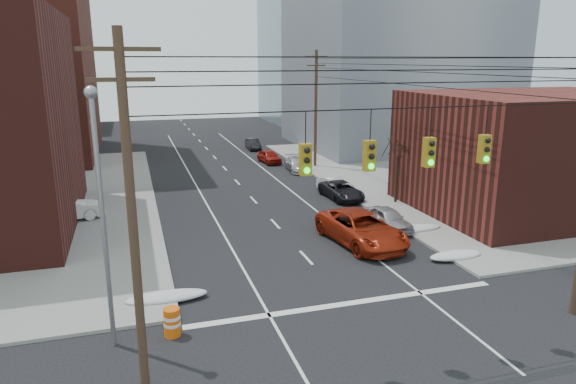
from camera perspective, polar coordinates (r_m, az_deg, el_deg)
sidewalk_ne at (r=53.52m, az=24.72°, el=2.34°), size 40.00×40.00×0.15m
building_brick_far at (r=87.80m, az=-29.14°, el=10.01°), size 22.00×18.00×12.00m
building_office at (r=63.66m, az=11.89°, el=16.34°), size 22.00×20.00×25.00m
building_glass at (r=88.07m, az=4.63°, el=15.02°), size 20.00×18.00×22.00m
building_storefront at (r=38.87m, az=25.99°, el=3.96°), size 16.00×12.00×8.00m
utility_pole_left at (r=15.53m, az=-16.95°, el=-2.38°), size 2.20×0.28×11.00m
utility_pole_far at (r=49.09m, az=3.10°, el=9.41°), size 2.20×0.28×11.00m
traffic_signals at (r=17.36m, az=12.35°, el=4.36°), size 17.00×0.42×2.02m
street_light at (r=18.52m, az=-20.09°, el=-0.73°), size 0.44×0.44×9.32m
bare_tree at (r=37.42m, az=11.99°, el=2.14°), size 2.09×2.20×4.93m
snow_nw at (r=23.16m, az=-13.32°, el=-11.27°), size 3.50×1.08×0.42m
snow_ne at (r=28.36m, az=18.13°, el=-6.72°), size 3.00×1.08×0.42m
snow_east_far at (r=31.90m, az=13.53°, el=-4.03°), size 4.00×1.08×0.42m
red_pickup at (r=29.26m, az=8.16°, el=-4.04°), size 3.80×6.79×1.79m
parked_car_a at (r=32.07m, az=11.05°, el=-2.92°), size 1.88×4.05×1.34m
parked_car_b at (r=39.79m, az=5.20°, el=0.63°), size 1.74×3.95×1.26m
parked_car_c at (r=38.57m, az=5.96°, el=0.19°), size 2.35×4.71×1.28m
parked_car_d at (r=48.06m, az=1.05°, el=3.11°), size 2.16×4.50×1.27m
parked_car_e at (r=51.88m, az=-2.11°, el=3.97°), size 1.94×3.96×1.30m
parked_car_f at (r=59.94m, az=-3.91°, el=5.34°), size 1.46×3.79×1.23m
lot_car_a at (r=35.54m, az=-23.51°, el=-1.76°), size 4.87×2.61×1.52m
lot_car_b at (r=41.78m, az=-27.07°, el=0.14°), size 6.03×4.42×1.52m
lot_car_d at (r=38.62m, az=-29.37°, el=-1.30°), size 4.32×2.21×1.41m
construction_barrel at (r=20.36m, az=-12.76°, el=-13.88°), size 0.80×0.80×1.11m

